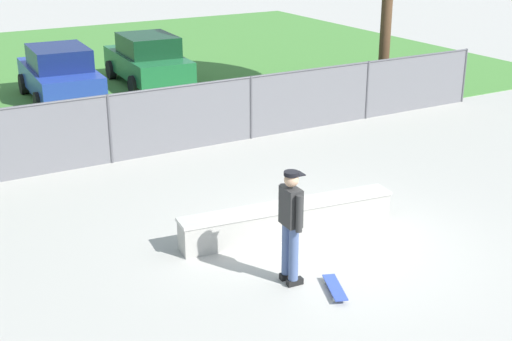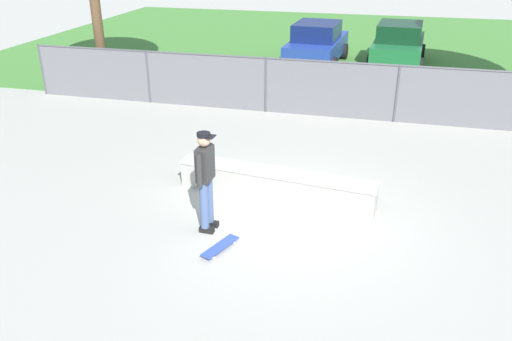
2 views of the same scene
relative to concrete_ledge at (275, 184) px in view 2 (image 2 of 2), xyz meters
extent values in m
plane|color=#ADAAA3|center=(0.40, -0.73, -0.29)|extent=(80.00, 80.00, 0.00)
cube|color=#478438|center=(0.40, 15.57, -0.28)|extent=(30.41, 20.00, 0.02)
cube|color=#A8A59E|center=(0.00, 0.00, -0.03)|extent=(4.00, 0.91, 0.52)
cube|color=beige|center=(0.00, 0.00, 0.26)|extent=(4.05, 0.95, 0.06)
cube|color=black|center=(-0.88, -1.37, -0.24)|extent=(0.27, 0.12, 0.10)
cube|color=black|center=(-0.89, -1.59, -0.24)|extent=(0.27, 0.12, 0.10)
cylinder|color=#475B89|center=(-0.91, -1.37, 0.25)|extent=(0.15, 0.15, 0.88)
cylinder|color=#475B89|center=(-0.92, -1.59, 0.25)|extent=(0.15, 0.15, 0.88)
cube|color=#2D2D2D|center=(-0.91, -1.48, 0.99)|extent=(0.24, 0.39, 0.60)
cylinder|color=#2D2D2D|center=(-0.90, -1.23, 0.97)|extent=(0.10, 0.10, 0.58)
cylinder|color=#2D2D2D|center=(-0.93, -1.73, 0.97)|extent=(0.10, 0.10, 0.58)
sphere|color=tan|center=(-0.91, -1.48, 1.42)|extent=(0.22, 0.22, 0.22)
cylinder|color=black|center=(-0.91, -1.48, 1.52)|extent=(0.23, 0.23, 0.06)
cube|color=black|center=(-0.79, -1.49, 1.49)|extent=(0.13, 0.21, 0.02)
cube|color=#334CB2|center=(-0.48, -2.09, -0.22)|extent=(0.48, 0.82, 0.02)
cube|color=#B2B2B7|center=(-0.58, -2.34, -0.23)|extent=(0.15, 0.11, 0.02)
cube|color=#B2B2B7|center=(-0.39, -1.83, -0.23)|extent=(0.15, 0.11, 0.02)
cylinder|color=silver|center=(-0.66, -2.31, -0.27)|extent=(0.05, 0.06, 0.05)
cylinder|color=silver|center=(-0.50, -2.37, -0.27)|extent=(0.05, 0.06, 0.05)
cylinder|color=silver|center=(-0.46, -1.80, -0.27)|extent=(0.05, 0.06, 0.05)
cylinder|color=silver|center=(-0.31, -1.86, -0.27)|extent=(0.05, 0.06, 0.05)
cylinder|color=#4C4C51|center=(-8.80, 5.27, 0.51)|extent=(0.07, 0.07, 1.61)
cylinder|color=#4C4C51|center=(-5.12, 5.27, 0.51)|extent=(0.07, 0.07, 1.61)
cylinder|color=#4C4C51|center=(-1.44, 5.27, 0.51)|extent=(0.07, 0.07, 1.61)
cylinder|color=#4C4C51|center=(2.24, 5.27, 0.51)|extent=(0.07, 0.07, 1.61)
cylinder|color=#4C4C51|center=(0.40, 5.27, 1.29)|extent=(18.41, 0.05, 0.05)
cube|color=slate|center=(0.40, 5.27, 0.51)|extent=(18.41, 0.01, 1.61)
cylinder|color=brown|center=(-7.16, 6.16, 1.91)|extent=(0.32, 0.32, 4.40)
cube|color=#233D9E|center=(-0.84, 11.53, 0.38)|extent=(2.06, 4.30, 0.70)
cube|color=navy|center=(-0.85, 11.38, 1.05)|extent=(1.73, 2.20, 0.64)
cylinder|color=black|center=(-1.66, 12.88, 0.03)|extent=(0.26, 0.65, 0.64)
cylinder|color=black|center=(0.14, 12.77, 0.03)|extent=(0.26, 0.65, 0.64)
cylinder|color=black|center=(-1.82, 10.29, 0.03)|extent=(0.26, 0.65, 0.64)
cylinder|color=black|center=(-0.03, 10.17, 0.03)|extent=(0.26, 0.65, 0.64)
cube|color=#1E6638|center=(2.25, 12.18, 0.38)|extent=(2.06, 4.30, 0.70)
cube|color=#10381E|center=(2.24, 12.03, 1.05)|extent=(1.73, 2.20, 0.64)
cylinder|color=black|center=(1.44, 13.54, 0.03)|extent=(0.26, 0.65, 0.64)
cylinder|color=black|center=(3.23, 13.43, 0.03)|extent=(0.26, 0.65, 0.64)
cylinder|color=black|center=(1.27, 10.94, 0.03)|extent=(0.26, 0.65, 0.64)
cylinder|color=black|center=(3.07, 10.83, 0.03)|extent=(0.26, 0.65, 0.64)
camera|label=1|loc=(-6.27, -9.69, 5.16)|focal=49.74mm
camera|label=2|loc=(1.91, -9.11, 4.59)|focal=36.71mm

